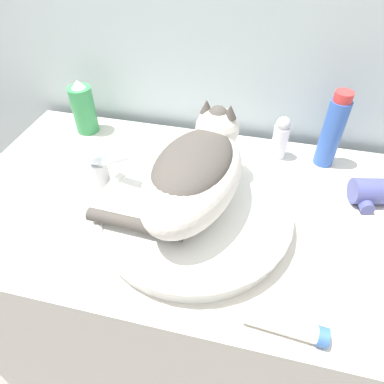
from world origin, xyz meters
The scene contains 9 objects.
wall_back centered at (0.00, 0.69, 1.20)m, with size 8.00×0.05×2.40m.
vanity_counter centered at (0.00, 0.32, 0.45)m, with size 1.14×0.63×0.89m.
sink_basin centered at (0.02, 0.26, 0.92)m, with size 0.44×0.44×0.05m.
cat centered at (0.02, 0.27, 1.03)m, with size 0.32×0.35×0.18m.
faucet centered at (-0.22, 0.32, 0.97)m, with size 0.13×0.06×0.15m.
deodorant_stick centered at (0.19, 0.55, 0.95)m, with size 0.04×0.04×0.12m.
shampoo_bottle_tall centered at (0.31, 0.55, 0.99)m, with size 0.05×0.05×0.21m.
spray_bottle_trigger centered at (-0.38, 0.55, 0.97)m, with size 0.07×0.07×0.16m.
cream_tube centered at (0.23, 0.05, 0.91)m, with size 0.14×0.04×0.03m.
Camera 1 is at (0.14, -0.25, 1.48)m, focal length 32.00 mm.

